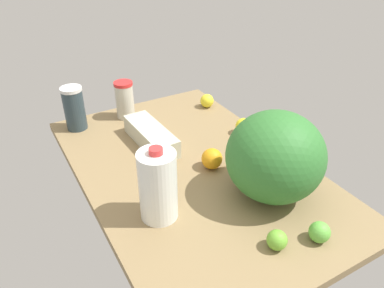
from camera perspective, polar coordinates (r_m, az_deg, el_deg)
countertop at (r=137.41cm, az=0.00°, el=-4.08°), size 120.00×76.00×3.00cm
egg_carton at (r=149.12cm, az=-6.27°, el=1.23°), size 30.78×11.16×7.34cm
watermelon at (r=118.96cm, az=12.55°, el=-1.90°), size 31.00×31.00×29.04cm
milk_jug at (r=109.97cm, az=-5.21°, el=-6.34°), size 11.38×11.38×24.26cm
tumbler_cup at (r=169.64cm, az=-10.23°, el=6.66°), size 8.25×8.25×16.74cm
shaker_bottle at (r=164.59cm, az=-17.51°, el=5.22°), size 8.82×8.82×18.73cm
lime_by_jug at (r=107.98cm, az=12.82°, el=-14.07°), size 5.76×5.76×5.76cm
orange_beside_bowl at (r=134.54cm, az=3.05°, el=-2.25°), size 7.62×7.62×7.62cm
lemon_loose at (r=157.18cm, az=7.88°, el=2.71°), size 6.84×6.84×6.84cm
lime_far_back at (r=113.08cm, az=18.86°, el=-12.59°), size 6.07×6.07×6.07cm
lemon_near_front at (r=178.43cm, az=2.30°, el=6.60°), size 6.35×6.35×6.35cm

